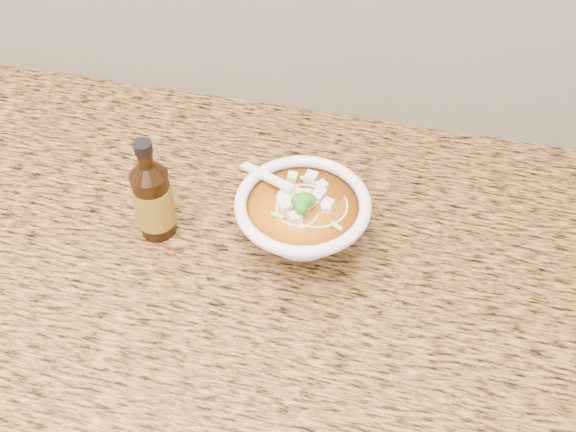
# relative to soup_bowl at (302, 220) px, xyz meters

# --- Properties ---
(cabinet) EXTENTS (4.00, 0.65, 0.86)m
(cabinet) POSITION_rel_soup_bowl_xyz_m (-0.35, -0.02, -0.51)
(cabinet) COLOR #34200F
(cabinet) RESTS_ON ground
(counter_slab) EXTENTS (4.00, 0.68, 0.04)m
(counter_slab) POSITION_rel_soup_bowl_xyz_m (-0.35, -0.02, -0.06)
(counter_slab) COLOR #955D36
(counter_slab) RESTS_ON cabinet
(soup_bowl) EXTENTS (0.19, 0.18, 0.10)m
(soup_bowl) POSITION_rel_soup_bowl_xyz_m (0.00, 0.00, 0.00)
(soup_bowl) COLOR white
(soup_bowl) RESTS_ON counter_slab
(hot_sauce_bottle) EXTENTS (0.07, 0.07, 0.16)m
(hot_sauce_bottle) POSITION_rel_soup_bowl_xyz_m (-0.20, -0.02, 0.02)
(hot_sauce_bottle) COLOR #361A07
(hot_sauce_bottle) RESTS_ON counter_slab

